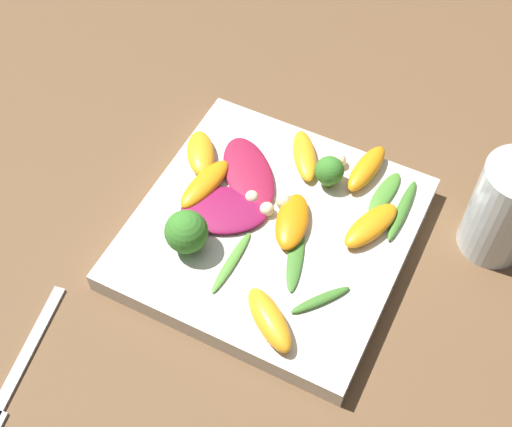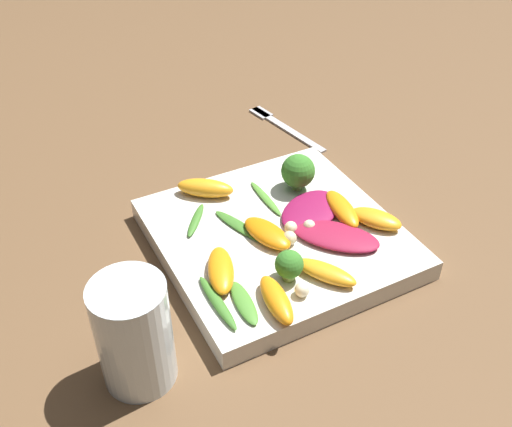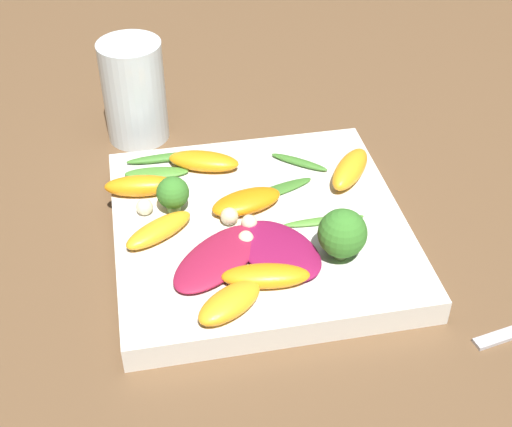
{
  "view_description": "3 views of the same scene",
  "coord_description": "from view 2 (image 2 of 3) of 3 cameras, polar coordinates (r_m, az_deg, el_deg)",
  "views": [
    {
      "loc": [
        0.17,
        -0.37,
        0.61
      ],
      "look_at": [
        -0.02,
        -0.0,
        0.04
      ],
      "focal_mm": 50.0,
      "sensor_mm": 36.0,
      "label": 1
    },
    {
      "loc": [
        0.27,
        0.46,
        0.47
      ],
      "look_at": [
        0.02,
        -0.02,
        0.04
      ],
      "focal_mm": 42.0,
      "sensor_mm": 36.0,
      "label": 2
    },
    {
      "loc": [
        -0.49,
        0.1,
        0.44
      ],
      "look_at": [
        -0.01,
        0.01,
        0.05
      ],
      "focal_mm": 50.0,
      "sensor_mm": 36.0,
      "label": 3
    }
  ],
  "objects": [
    {
      "name": "ground_plane",
      "position": [
        0.71,
        1.99,
        -3.09
      ],
      "size": [
        2.4,
        2.4,
        0.0
      ],
      "primitive_type": "plane",
      "color": "brown"
    },
    {
      "name": "plate",
      "position": [
        0.7,
        2.01,
        -2.32
      ],
      "size": [
        0.26,
        0.26,
        0.03
      ],
      "color": "silver",
      "rests_on": "ground_plane"
    },
    {
      "name": "drinking_glass",
      "position": [
        0.55,
        -11.53,
        -11.18
      ],
      "size": [
        0.07,
        0.07,
        0.11
      ],
      "color": "silver",
      "rests_on": "ground_plane"
    },
    {
      "name": "fork",
      "position": [
        0.94,
        2.22,
        8.59
      ],
      "size": [
        0.05,
        0.16,
        0.01
      ],
      "color": "#B2B2B7",
      "rests_on": "ground_plane"
    },
    {
      "name": "radicchio_leaf_0",
      "position": [
        0.68,
        7.55,
        -2.13
      ],
      "size": [
        0.1,
        0.11,
        0.01
      ],
      "color": "maroon",
      "rests_on": "plate"
    },
    {
      "name": "radicchio_leaf_1",
      "position": [
        0.71,
        5.21,
        0.27
      ],
      "size": [
        0.11,
        0.09,
        0.01
      ],
      "color": "maroon",
      "rests_on": "plate"
    },
    {
      "name": "orange_segment_0",
      "position": [
        0.6,
        1.95,
        -8.21
      ],
      "size": [
        0.03,
        0.07,
        0.02
      ],
      "color": "orange",
      "rests_on": "plate"
    },
    {
      "name": "orange_segment_1",
      "position": [
        0.67,
        1.07,
        -1.89
      ],
      "size": [
        0.05,
        0.07,
        0.02
      ],
      "color": "orange",
      "rests_on": "plate"
    },
    {
      "name": "orange_segment_2",
      "position": [
        0.71,
        11.36,
        -0.49
      ],
      "size": [
        0.06,
        0.07,
        0.02
      ],
      "color": "orange",
      "rests_on": "plate"
    },
    {
      "name": "orange_segment_3",
      "position": [
        0.74,
        -4.85,
        2.44
      ],
      "size": [
        0.07,
        0.06,
        0.02
      ],
      "color": "orange",
      "rests_on": "plate"
    },
    {
      "name": "orange_segment_4",
      "position": [
        0.63,
        6.66,
        -5.58
      ],
      "size": [
        0.06,
        0.07,
        0.02
      ],
      "color": "orange",
      "rests_on": "plate"
    },
    {
      "name": "orange_segment_5",
      "position": [
        0.72,
        8.2,
        0.45
      ],
      "size": [
        0.04,
        0.08,
        0.02
      ],
      "color": "orange",
      "rests_on": "plate"
    },
    {
      "name": "orange_segment_6",
      "position": [
        0.63,
        -3.37,
        -5.4
      ],
      "size": [
        0.05,
        0.08,
        0.02
      ],
      "color": "orange",
      "rests_on": "plate"
    },
    {
      "name": "broccoli_floret_0",
      "position": [
        0.62,
        3.17,
        -4.92
      ],
      "size": [
        0.03,
        0.03,
        0.04
      ],
      "color": "#7A9E51",
      "rests_on": "plate"
    },
    {
      "name": "broccoli_floret_1",
      "position": [
        0.74,
        4.03,
        4.03
      ],
      "size": [
        0.04,
        0.04,
        0.05
      ],
      "color": "#7A9E51",
      "rests_on": "plate"
    },
    {
      "name": "arugula_sprig_0",
      "position": [
        0.69,
        -1.47,
        -1.27
      ],
      "size": [
        0.04,
        0.08,
        0.0
      ],
      "color": "#3D7528",
      "rests_on": "plate"
    },
    {
      "name": "arugula_sprig_1",
      "position": [
        0.7,
        -5.75,
        -0.62
      ],
      "size": [
        0.05,
        0.06,
        0.01
      ],
      "color": "#3D7528",
      "rests_on": "plate"
    },
    {
      "name": "arugula_sprig_2",
      "position": [
        0.73,
        0.92,
        1.47
      ],
      "size": [
        0.01,
        0.08,
        0.0
      ],
      "color": "#518E33",
      "rests_on": "plate"
    },
    {
      "name": "arugula_sprig_3",
      "position": [
        0.6,
        -3.7,
        -8.43
      ],
      "size": [
        0.01,
        0.08,
        0.01
      ],
      "color": "#3D7528",
      "rests_on": "plate"
    },
    {
      "name": "arugula_sprig_4",
      "position": [
        0.6,
        -1.16,
        -8.48
      ],
      "size": [
        0.02,
        0.06,
        0.01
      ],
      "color": "#47842D",
      "rests_on": "plate"
    },
    {
      "name": "macadamia_nut_0",
      "position": [
        0.61,
        4.4,
        -7.25
      ],
      "size": [
        0.02,
        0.02,
        0.02
      ],
      "color": "beige",
      "rests_on": "plate"
    },
    {
      "name": "macadamia_nut_1",
      "position": [
        0.69,
        5.08,
        -1.17
      ],
      "size": [
        0.01,
        0.01,
        0.01
      ],
      "color": "beige",
      "rests_on": "plate"
    },
    {
      "name": "macadamia_nut_2",
      "position": [
        0.68,
        3.33,
        -1.34
      ],
      "size": [
        0.01,
        0.01,
        0.01
      ],
      "color": "beige",
      "rests_on": "plate"
    },
    {
      "name": "macadamia_nut_3",
      "position": [
        0.67,
        3.04,
        -2.41
      ],
      "size": [
        0.02,
        0.02,
        0.02
      ],
      "color": "beige",
      "rests_on": "plate"
    }
  ]
}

